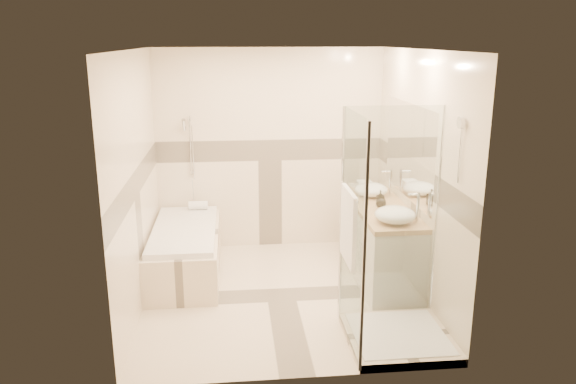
{
  "coord_description": "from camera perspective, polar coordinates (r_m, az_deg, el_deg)",
  "views": [
    {
      "loc": [
        -0.47,
        -5.37,
        2.61
      ],
      "look_at": [
        0.1,
        0.25,
        1.05
      ],
      "focal_mm": 35.0,
      "sensor_mm": 36.0,
      "label": 1
    }
  ],
  "objects": [
    {
      "name": "faucet_far",
      "position": [
        5.64,
        12.97,
        -1.28
      ],
      "size": [
        0.12,
        0.03,
        0.3
      ],
      "color": "silver",
      "rests_on": "vanity"
    },
    {
      "name": "amenity_bottle_b",
      "position": [
        6.09,
        9.44,
        -0.88
      ],
      "size": [
        0.12,
        0.12,
        0.14
      ],
      "primitive_type": "imported",
      "rotation": [
        0.0,
        0.0,
        -0.09
      ],
      "color": "black",
      "rests_on": "vanity"
    },
    {
      "name": "rolled_towel",
      "position": [
        7.0,
        -9.11,
        -1.35
      ],
      "size": [
        0.23,
        0.11,
        0.11
      ],
      "primitive_type": "cylinder",
      "rotation": [
        0.0,
        1.57,
        0.0
      ],
      "color": "white",
      "rests_on": "bathtub"
    },
    {
      "name": "faucet_near",
      "position": [
        6.53,
        10.31,
        1.14
      ],
      "size": [
        0.12,
        0.03,
        0.3
      ],
      "color": "silver",
      "rests_on": "vanity"
    },
    {
      "name": "vessel_sink_far",
      "position": [
        5.6,
        10.83,
        -2.28
      ],
      "size": [
        0.4,
        0.4,
        0.16
      ],
      "primitive_type": "ellipsoid",
      "color": "white",
      "rests_on": "vanity"
    },
    {
      "name": "bathtub",
      "position": [
        6.47,
        -10.38,
        -5.69
      ],
      "size": [
        0.75,
        1.7,
        0.56
      ],
      "color": "beige",
      "rests_on": "ground"
    },
    {
      "name": "shower_enclosure",
      "position": [
        5.05,
        9.86,
        -9.45
      ],
      "size": [
        0.96,
        0.93,
        2.04
      ],
      "color": "beige",
      "rests_on": "ground"
    },
    {
      "name": "room",
      "position": [
        5.57,
        -0.21,
        1.41
      ],
      "size": [
        2.82,
        3.02,
        2.52
      ],
      "color": "beige",
      "rests_on": "ground"
    },
    {
      "name": "folded_towels",
      "position": [
        6.77,
        7.85,
        0.61
      ],
      "size": [
        0.18,
        0.28,
        0.09
      ],
      "primitive_type": "cube",
      "rotation": [
        0.0,
        0.0,
        -0.03
      ],
      "color": "white",
      "rests_on": "vanity"
    },
    {
      "name": "vessel_sink_near",
      "position": [
        6.5,
        8.44,
        0.24
      ],
      "size": [
        0.38,
        0.38,
        0.15
      ],
      "primitive_type": "ellipsoid",
      "color": "white",
      "rests_on": "vanity"
    },
    {
      "name": "vanity",
      "position": [
        6.28,
        9.34,
        -5.12
      ],
      "size": [
        0.58,
        1.62,
        0.85
      ],
      "color": "silver",
      "rests_on": "ground"
    },
    {
      "name": "amenity_bottle_a",
      "position": [
        6.12,
        9.36,
        -0.64
      ],
      "size": [
        0.08,
        0.09,
        0.17
      ],
      "primitive_type": "imported",
      "rotation": [
        0.0,
        0.0,
        -0.08
      ],
      "color": "black",
      "rests_on": "vanity"
    }
  ]
}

